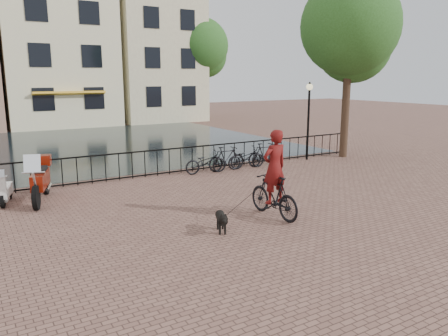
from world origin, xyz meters
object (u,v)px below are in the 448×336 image
lamp_post (309,108)px  cyclist (274,179)px  scooter (5,184)px  motorcycle (40,175)px  dog (221,221)px

lamp_post → cyclist: 8.86m
cyclist → scooter: size_ratio=2.12×
motorcycle → lamp_post: bearing=22.8°
cyclist → scooter: (-6.13, 5.17, -0.47)m
cyclist → motorcycle: size_ratio=1.17×
dog → motorcycle: (-3.36, 5.13, 0.55)m
lamp_post → scooter: (-12.56, -0.77, -1.79)m
dog → lamp_post: bearing=59.3°
cyclist → scooter: bearing=-42.3°
dog → cyclist: bearing=31.3°
lamp_post → scooter: bearing=-176.5°
motorcycle → cyclist: bearing=-25.7°
dog → scooter: 6.96m
cyclist → lamp_post: bearing=-139.4°
lamp_post → cyclist: size_ratio=1.24×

